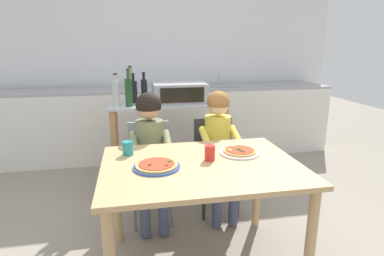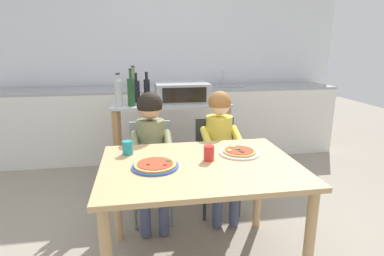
{
  "view_description": "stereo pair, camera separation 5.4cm",
  "coord_description": "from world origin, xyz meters",
  "px_view_note": "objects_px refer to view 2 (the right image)",
  "views": [
    {
      "loc": [
        -0.41,
        -1.79,
        1.45
      ],
      "look_at": [
        0.0,
        0.3,
        0.88
      ],
      "focal_mm": 29.51,
      "sensor_mm": 36.0,
      "label": 1
    },
    {
      "loc": [
        -0.35,
        -1.8,
        1.45
      ],
      "look_at": [
        0.0,
        0.3,
        0.88
      ],
      "focal_mm": 29.51,
      "sensor_mm": 36.0,
      "label": 2
    }
  ],
  "objects_px": {
    "bottle_clear_vinegar": "(147,90)",
    "bottle_slim_sauce": "(131,92)",
    "bottle_tall_green_wine": "(134,86)",
    "drinking_cup_red": "(209,153)",
    "pizza_plate_blue_rimmed": "(155,165)",
    "bottle_dark_olive_oil": "(136,91)",
    "kitchen_island_cart": "(171,130)",
    "child_in_yellow_shirt": "(221,140)",
    "bottle_brown_beer": "(119,91)",
    "child_in_olive_shirt": "(151,142)",
    "dining_table": "(200,179)",
    "bottle_squat_spirits": "(118,93)",
    "drinking_cup_teal": "(128,148)",
    "dining_chair_right": "(217,158)",
    "toaster_oven": "(182,92)",
    "dining_chair_left": "(151,163)",
    "pizza_plate_white": "(239,152)"
  },
  "relations": [
    {
      "from": "bottle_clear_vinegar",
      "to": "drinking_cup_teal",
      "type": "relative_size",
      "value": 3.21
    },
    {
      "from": "kitchen_island_cart",
      "to": "bottle_tall_green_wine",
      "type": "relative_size",
      "value": 3.29
    },
    {
      "from": "pizza_plate_blue_rimmed",
      "to": "bottle_dark_olive_oil",
      "type": "bearing_deg",
      "value": 94.37
    },
    {
      "from": "bottle_dark_olive_oil",
      "to": "child_in_olive_shirt",
      "type": "xyz_separation_m",
      "value": [
        0.1,
        -0.73,
        -0.31
      ]
    },
    {
      "from": "bottle_brown_beer",
      "to": "bottle_dark_olive_oil",
      "type": "distance_m",
      "value": 0.17
    },
    {
      "from": "dining_table",
      "to": "child_in_olive_shirt",
      "type": "relative_size",
      "value": 1.14
    },
    {
      "from": "kitchen_island_cart",
      "to": "dining_chair_right",
      "type": "xyz_separation_m",
      "value": [
        0.35,
        -0.57,
        -0.12
      ]
    },
    {
      "from": "bottle_clear_vinegar",
      "to": "toaster_oven",
      "type": "bearing_deg",
      "value": -5.38
    },
    {
      "from": "bottle_clear_vinegar",
      "to": "pizza_plate_white",
      "type": "height_order",
      "value": "bottle_clear_vinegar"
    },
    {
      "from": "bottle_slim_sauce",
      "to": "bottle_clear_vinegar",
      "type": "bearing_deg",
      "value": 54.46
    },
    {
      "from": "toaster_oven",
      "to": "child_in_yellow_shirt",
      "type": "height_order",
      "value": "child_in_yellow_shirt"
    },
    {
      "from": "pizza_plate_white",
      "to": "pizza_plate_blue_rimmed",
      "type": "bearing_deg",
      "value": -165.24
    },
    {
      "from": "dining_chair_left",
      "to": "bottle_slim_sauce",
      "type": "bearing_deg",
      "value": 108.89
    },
    {
      "from": "bottle_brown_beer",
      "to": "drinking_cup_teal",
      "type": "bearing_deg",
      "value": -84.71
    },
    {
      "from": "dining_chair_right",
      "to": "child_in_yellow_shirt",
      "type": "distance_m",
      "value": 0.23
    },
    {
      "from": "kitchen_island_cart",
      "to": "child_in_yellow_shirt",
      "type": "relative_size",
      "value": 1.08
    },
    {
      "from": "toaster_oven",
      "to": "drinking_cup_red",
      "type": "distance_m",
      "value": 1.3
    },
    {
      "from": "drinking_cup_teal",
      "to": "bottle_dark_olive_oil",
      "type": "bearing_deg",
      "value": 86.52
    },
    {
      "from": "pizza_plate_white",
      "to": "bottle_tall_green_wine",
      "type": "bearing_deg",
      "value": 118.14
    },
    {
      "from": "bottle_slim_sauce",
      "to": "child_in_olive_shirt",
      "type": "bearing_deg",
      "value": -74.84
    },
    {
      "from": "child_in_yellow_shirt",
      "to": "pizza_plate_white",
      "type": "bearing_deg",
      "value": -90.04
    },
    {
      "from": "bottle_tall_green_wine",
      "to": "pizza_plate_blue_rimmed",
      "type": "bearing_deg",
      "value": -84.93
    },
    {
      "from": "pizza_plate_blue_rimmed",
      "to": "kitchen_island_cart",
      "type": "bearing_deg",
      "value": 80.45
    },
    {
      "from": "child_in_yellow_shirt",
      "to": "pizza_plate_blue_rimmed",
      "type": "height_order",
      "value": "child_in_yellow_shirt"
    },
    {
      "from": "dining_chair_left",
      "to": "child_in_yellow_shirt",
      "type": "distance_m",
      "value": 0.61
    },
    {
      "from": "bottle_slim_sauce",
      "to": "kitchen_island_cart",
      "type": "bearing_deg",
      "value": 24.64
    },
    {
      "from": "bottle_squat_spirits",
      "to": "kitchen_island_cart",
      "type": "bearing_deg",
      "value": 21.82
    },
    {
      "from": "toaster_oven",
      "to": "drinking_cup_teal",
      "type": "distance_m",
      "value": 1.21
    },
    {
      "from": "child_in_olive_shirt",
      "to": "drinking_cup_red",
      "type": "xyz_separation_m",
      "value": [
        0.34,
        -0.55,
        0.08
      ]
    },
    {
      "from": "kitchen_island_cart",
      "to": "bottle_tall_green_wine",
      "type": "xyz_separation_m",
      "value": [
        -0.36,
        0.13,
        0.44
      ]
    },
    {
      "from": "bottle_dark_olive_oil",
      "to": "pizza_plate_blue_rimmed",
      "type": "height_order",
      "value": "bottle_dark_olive_oil"
    },
    {
      "from": "pizza_plate_blue_rimmed",
      "to": "pizza_plate_white",
      "type": "bearing_deg",
      "value": 14.76
    },
    {
      "from": "bottle_brown_beer",
      "to": "dining_table",
      "type": "relative_size",
      "value": 0.25
    },
    {
      "from": "drinking_cup_teal",
      "to": "toaster_oven",
      "type": "bearing_deg",
      "value": 64.48
    },
    {
      "from": "toaster_oven",
      "to": "kitchen_island_cart",
      "type": "bearing_deg",
      "value": -177.62
    },
    {
      "from": "dining_chair_left",
      "to": "dining_chair_right",
      "type": "height_order",
      "value": "same"
    },
    {
      "from": "bottle_tall_green_wine",
      "to": "drinking_cup_red",
      "type": "height_order",
      "value": "bottle_tall_green_wine"
    },
    {
      "from": "bottle_brown_beer",
      "to": "child_in_yellow_shirt",
      "type": "xyz_separation_m",
      "value": [
        0.84,
        -0.63,
        -0.34
      ]
    },
    {
      "from": "child_in_olive_shirt",
      "to": "toaster_oven",
      "type": "bearing_deg",
      "value": 64.67
    },
    {
      "from": "bottle_dark_olive_oil",
      "to": "dining_chair_right",
      "type": "height_order",
      "value": "bottle_dark_olive_oil"
    },
    {
      "from": "bottle_clear_vinegar",
      "to": "bottle_tall_green_wine",
      "type": "bearing_deg",
      "value": 145.62
    },
    {
      "from": "bottle_brown_beer",
      "to": "bottle_squat_spirits",
      "type": "xyz_separation_m",
      "value": [
        -0.0,
        -0.13,
        0.0
      ]
    },
    {
      "from": "bottle_clear_vinegar",
      "to": "dining_table",
      "type": "relative_size",
      "value": 0.24
    },
    {
      "from": "bottle_slim_sauce",
      "to": "pizza_plate_white",
      "type": "bearing_deg",
      "value": -54.55
    },
    {
      "from": "dining_chair_right",
      "to": "child_in_olive_shirt",
      "type": "height_order",
      "value": "child_in_olive_shirt"
    },
    {
      "from": "pizza_plate_blue_rimmed",
      "to": "pizza_plate_white",
      "type": "xyz_separation_m",
      "value": [
        0.57,
        0.15,
        -0.0
      ]
    },
    {
      "from": "bottle_squat_spirits",
      "to": "pizza_plate_blue_rimmed",
      "type": "distance_m",
      "value": 1.21
    },
    {
      "from": "bottle_squat_spirits",
      "to": "drinking_cup_red",
      "type": "distance_m",
      "value": 1.26
    },
    {
      "from": "bottle_clear_vinegar",
      "to": "bottle_slim_sauce",
      "type": "relative_size",
      "value": 0.86
    },
    {
      "from": "bottle_clear_vinegar",
      "to": "bottle_slim_sauce",
      "type": "bearing_deg",
      "value": -125.54
    }
  ]
}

